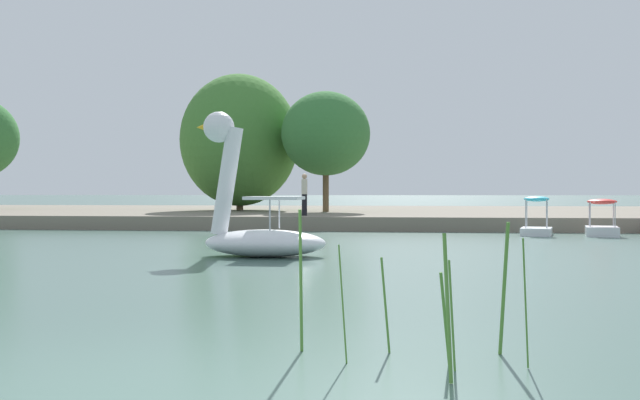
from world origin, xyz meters
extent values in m
plane|color=#47665B|center=(0.00, 0.00, 0.00)|extent=(640.31, 640.31, 0.00)
cube|color=slate|center=(0.00, 36.11, 0.29)|extent=(151.08, 24.04, 0.59)
ellipsoid|color=white|center=(-1.22, 12.35, 0.34)|extent=(3.08, 1.74, 0.68)
cylinder|color=white|center=(-2.20, 12.37, 1.90)|extent=(0.84, 0.43, 2.74)
sphere|color=white|center=(-2.41, 12.37, 3.25)|extent=(0.79, 0.79, 0.78)
cone|color=yellow|center=(-2.72, 12.38, 3.25)|extent=(0.54, 0.44, 0.43)
cube|color=white|center=(-0.98, 12.35, 1.46)|extent=(1.35, 1.39, 0.08)
cylinder|color=silver|center=(-0.97, 12.96, 1.07)|extent=(0.04, 0.04, 0.78)
cylinder|color=silver|center=(-0.99, 11.73, 1.07)|extent=(0.04, 0.04, 0.78)
cube|color=white|center=(7.11, 22.34, 0.14)|extent=(1.43, 1.93, 0.28)
ellipsoid|color=#2DB7D1|center=(7.11, 22.34, 1.35)|extent=(1.09, 1.04, 0.20)
cylinder|color=#B7B7BF|center=(6.83, 22.76, 0.82)|extent=(0.04, 0.04, 1.07)
cylinder|color=#B7B7BF|center=(7.54, 22.59, 0.82)|extent=(0.04, 0.04, 1.07)
cylinder|color=#B7B7BF|center=(6.67, 22.09, 0.82)|extent=(0.04, 0.04, 1.07)
cylinder|color=#B7B7BF|center=(7.39, 21.92, 0.82)|extent=(0.04, 0.04, 1.07)
cube|color=white|center=(9.43, 22.24, 0.17)|extent=(1.44, 1.92, 0.34)
ellipsoid|color=red|center=(9.43, 22.24, 1.26)|extent=(1.24, 1.25, 0.20)
cylinder|color=#B7B7BF|center=(9.10, 22.74, 0.80)|extent=(0.04, 0.04, 0.92)
cylinder|color=#B7B7BF|center=(9.92, 22.58, 0.80)|extent=(0.04, 0.04, 0.92)
cylinder|color=#B7B7BF|center=(8.93, 21.91, 0.80)|extent=(0.04, 0.04, 0.92)
cylinder|color=#B7B7BF|center=(9.76, 21.74, 0.80)|extent=(0.04, 0.04, 0.92)
cylinder|color=brown|center=(-1.77, 31.69, 2.27)|extent=(0.31, 0.31, 3.38)
ellipsoid|color=#387538|center=(-1.77, 31.69, 4.59)|extent=(5.38, 5.53, 4.30)
cylinder|color=brown|center=(-6.82, 34.14, 1.79)|extent=(0.38, 0.38, 2.41)
ellipsoid|color=#427A33|center=(-6.82, 34.14, 4.46)|extent=(7.18, 7.61, 7.27)
cube|color=black|center=(-2.06, 25.74, 1.05)|extent=(0.20, 0.20, 0.93)
cube|color=beige|center=(-2.06, 25.74, 1.84)|extent=(0.23, 0.22, 0.66)
sphere|color=tan|center=(-2.06, 25.74, 2.29)|extent=(0.23, 0.23, 0.23)
cylinder|color=#4C7F33|center=(2.67, 1.04, 0.50)|extent=(0.08, 0.04, 1.01)
cylinder|color=#4C7F33|center=(2.61, 1.19, 0.44)|extent=(0.12, 0.14, 0.88)
cylinder|color=#4C7F33|center=(3.33, 1.11, 0.61)|extent=(0.09, 0.19, 1.21)
cylinder|color=#4C7F33|center=(1.20, 1.62, 0.73)|extent=(0.04, 0.16, 1.45)
cylinder|color=#4C7F33|center=(3.22, 1.73, 0.66)|extent=(0.10, 0.14, 1.33)
cylinder|color=#4C7F33|center=(2.61, 0.66, 0.64)|extent=(0.08, 0.22, 1.26)
cylinder|color=#4C7F33|center=(1.66, 1.22, 0.56)|extent=(0.09, 0.02, 1.13)
cylinder|color=#4C7F33|center=(2.05, 1.69, 0.49)|extent=(0.10, 0.08, 0.97)
camera|label=1|loc=(2.24, -5.71, 1.63)|focal=41.33mm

